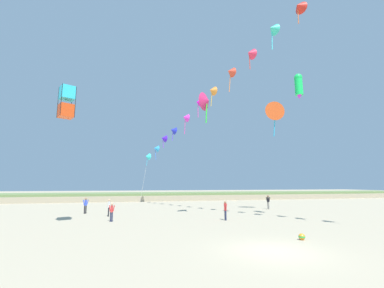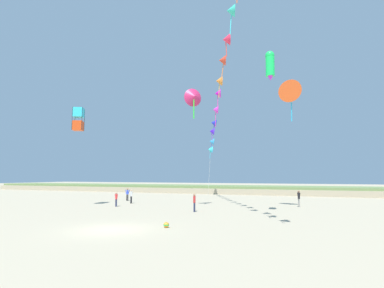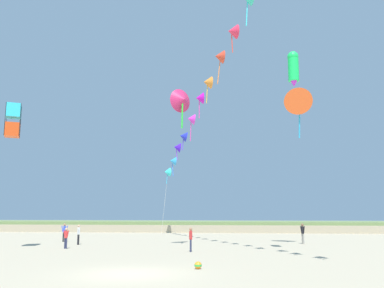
# 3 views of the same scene
# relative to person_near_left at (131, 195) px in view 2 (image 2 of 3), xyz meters

# --- Properties ---
(ground_plane) EXTENTS (240.00, 240.00, 0.00)m
(ground_plane) POSITION_rel_person_near_left_xyz_m (8.64, -15.69, -0.97)
(ground_plane) COLOR tan
(dune_ridge) EXTENTS (120.00, 11.00, 1.42)m
(dune_ridge) POSITION_rel_person_near_left_xyz_m (8.64, 26.48, -0.26)
(dune_ridge) COLOR tan
(dune_ridge) RESTS_ON ground
(person_near_left) EXTENTS (0.23, 0.59, 1.67)m
(person_near_left) POSITION_rel_person_near_left_xyz_m (0.00, 0.00, 0.00)
(person_near_left) COLOR black
(person_near_left) RESTS_ON ground
(person_near_right) EXTENTS (0.36, 0.58, 1.74)m
(person_near_right) POSITION_rel_person_near_left_xyz_m (19.14, 2.88, 0.04)
(person_near_right) COLOR gray
(person_near_right) RESTS_ON ground
(person_mid_center) EXTENTS (0.53, 0.27, 1.55)m
(person_mid_center) POSITION_rel_person_near_left_xyz_m (0.50, -3.75, -0.07)
(person_mid_center) COLOR #282D4C
(person_mid_center) RESTS_ON ground
(person_far_left) EXTENTS (0.57, 0.30, 1.68)m
(person_far_left) POSITION_rel_person_near_left_xyz_m (-2.63, 3.17, 0.00)
(person_far_left) COLOR black
(person_far_left) RESTS_ON ground
(person_far_right) EXTENTS (0.23, 0.58, 1.66)m
(person_far_right) POSITION_rel_person_near_left_xyz_m (10.22, -5.26, -0.00)
(person_far_right) COLOR #282D4C
(person_far_right) RESTS_ON ground
(kite_banner_string) EXTENTS (16.83, 39.87, 23.55)m
(kite_banner_string) POSITION_rel_person_near_left_xyz_m (12.29, -2.14, 14.34)
(kite_banner_string) COLOR #34E2E5
(large_kite_low_lead) EXTENTS (0.97, 0.99, 2.54)m
(large_kite_low_lead) POSITION_rel_person_near_left_xyz_m (17.54, -6.58, 11.69)
(large_kite_low_lead) COLOR #1ADE58
(large_kite_mid_trail) EXTENTS (2.50, 1.37, 4.26)m
(large_kite_mid_trail) POSITION_rel_person_near_left_xyz_m (18.84, 0.06, 10.95)
(large_kite_mid_trail) COLOR #D94C1B
(large_kite_high_solo) EXTENTS (1.85, 1.78, 3.26)m
(large_kite_high_solo) POSITION_rel_person_near_left_xyz_m (9.27, -2.91, 10.61)
(large_kite_high_solo) COLOR #CE275D
(large_kite_outer_drift) EXTENTS (1.41, 1.41, 2.52)m
(large_kite_outer_drift) POSITION_rel_person_near_left_xyz_m (-3.15, -5.98, 8.56)
(large_kite_outer_drift) COLOR #E04416
(beach_ball) EXTENTS (0.36, 0.36, 0.36)m
(beach_ball) POSITION_rel_person_near_left_xyz_m (11.54, -13.83, -0.79)
(beach_ball) COLOR orange
(beach_ball) RESTS_ON ground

